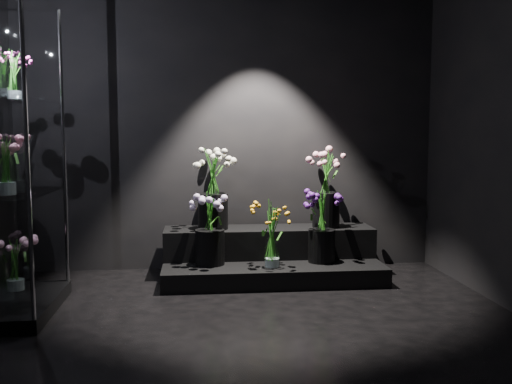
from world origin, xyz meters
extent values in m
plane|color=black|center=(0.00, 0.00, 0.00)|extent=(4.00, 4.00, 0.00)
plane|color=black|center=(0.00, 2.00, 1.40)|extent=(4.00, 0.00, 4.00)
plane|color=black|center=(0.00, -2.00, 1.40)|extent=(4.00, 0.00, 4.00)
cube|color=black|center=(0.36, 1.51, 0.08)|extent=(1.95, 0.87, 0.16)
cube|color=black|center=(0.36, 1.73, 0.30)|extent=(1.95, 0.43, 0.27)
cube|color=black|center=(-1.67, 0.74, 0.05)|extent=(0.62, 1.04, 0.10)
cube|color=white|center=(-1.67, 0.74, 0.88)|extent=(0.56, 0.98, 0.01)
cube|color=white|center=(-1.67, 0.74, 1.56)|extent=(0.56, 0.98, 0.01)
cylinder|color=white|center=(0.33, 1.29, 0.27)|extent=(0.14, 0.14, 0.22)
cylinder|color=black|center=(-0.20, 1.44, 0.32)|extent=(0.26, 0.26, 0.31)
cylinder|color=black|center=(0.80, 1.43, 0.31)|extent=(0.24, 0.24, 0.30)
cylinder|color=black|center=(-0.16, 1.71, 0.60)|extent=(0.28, 0.28, 0.33)
cylinder|color=black|center=(0.90, 1.70, 0.60)|extent=(0.25, 0.25, 0.33)
cylinder|color=white|center=(-1.62, 0.58, 1.02)|extent=(0.13, 0.13, 0.26)
cylinder|color=white|center=(-1.64, 0.90, 1.65)|extent=(0.11, 0.11, 0.18)
cylinder|color=white|center=(-1.71, 0.98, 0.23)|extent=(0.14, 0.14, 0.24)
camera|label=1|loc=(-0.30, -3.51, 1.32)|focal=40.00mm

